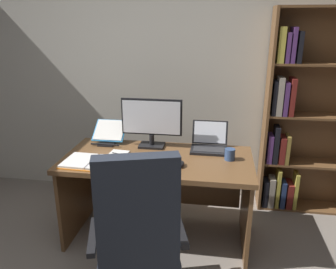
% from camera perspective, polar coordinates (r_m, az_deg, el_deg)
% --- Properties ---
extents(wall_back, '(5.36, 0.12, 2.63)m').
position_cam_1_polar(wall_back, '(3.46, 0.88, 10.61)').
color(wall_back, beige).
rests_on(wall_back, ground).
extents(desk, '(1.54, 0.75, 0.75)m').
position_cam_1_polar(desk, '(2.90, -1.47, -7.13)').
color(desk, brown).
rests_on(desk, ground).
extents(bookshelf, '(0.87, 0.26, 1.93)m').
position_cam_1_polar(bookshelf, '(3.41, 21.58, 2.13)').
color(bookshelf, brown).
rests_on(bookshelf, ground).
extents(office_chair, '(0.69, 0.61, 1.13)m').
position_cam_1_polar(office_chair, '(2.21, -5.08, -18.37)').
color(office_chair, black).
rests_on(office_chair, ground).
extents(monitor, '(0.53, 0.16, 0.43)m').
position_cam_1_polar(monitor, '(2.92, -2.80, 2.07)').
color(monitor, black).
rests_on(monitor, desk).
extents(laptop, '(0.31, 0.29, 0.22)m').
position_cam_1_polar(laptop, '(2.92, 7.01, -1.59)').
color(laptop, black).
rests_on(laptop, desk).
extents(keyboard, '(0.42, 0.15, 0.02)m').
position_cam_1_polar(keyboard, '(2.63, -4.43, -4.76)').
color(keyboard, black).
rests_on(keyboard, desk).
extents(computer_mouse, '(0.06, 0.10, 0.04)m').
position_cam_1_polar(computer_mouse, '(2.58, 2.09, -5.02)').
color(computer_mouse, black).
rests_on(computer_mouse, desk).
extents(reading_stand_with_book, '(0.29, 0.27, 0.18)m').
position_cam_1_polar(reading_stand_with_book, '(3.12, -9.95, 0.33)').
color(reading_stand_with_book, black).
rests_on(reading_stand_with_book, desk).
extents(open_binder, '(0.46, 0.32, 0.02)m').
position_cam_1_polar(open_binder, '(2.70, -12.73, -4.58)').
color(open_binder, orange).
rests_on(open_binder, desk).
extents(notepad, '(0.17, 0.22, 0.01)m').
position_cam_1_polar(notepad, '(2.82, -8.64, -3.45)').
color(notepad, silver).
rests_on(notepad, desk).
extents(pen, '(0.14, 0.05, 0.01)m').
position_cam_1_polar(pen, '(2.81, -8.26, -3.31)').
color(pen, black).
rests_on(pen, notepad).
extents(coffee_mug, '(0.08, 0.08, 0.09)m').
position_cam_1_polar(coffee_mug, '(2.73, 10.45, -3.33)').
color(coffee_mug, '#334C7A').
rests_on(coffee_mug, desk).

